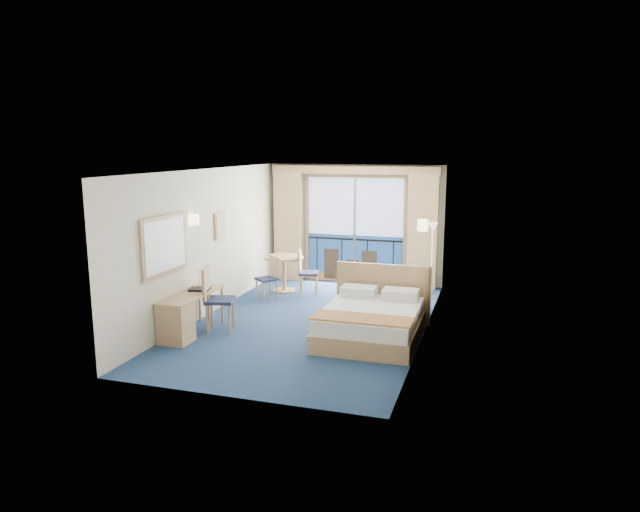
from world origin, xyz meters
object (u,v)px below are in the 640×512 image
at_px(bed, 372,321).
at_px(nightstand, 417,306).
at_px(floor_lamp, 433,241).
at_px(round_table, 284,265).
at_px(armchair, 395,289).
at_px(desk_chair, 214,295).
at_px(table_chair_b, 270,275).
at_px(desk, 179,318).
at_px(table_chair_a, 305,269).

xyz_separation_m(bed, nightstand, (0.57, 1.19, -0.04)).
relative_size(floor_lamp, round_table, 1.83).
height_order(armchair, floor_lamp, floor_lamp).
distance_m(desk_chair, round_table, 2.85).
bearing_deg(round_table, table_chair_b, -95.25).
relative_size(desk, table_chair_a, 1.53).
bearing_deg(desk_chair, desk, 139.47).
xyz_separation_m(floor_lamp, desk_chair, (-3.29, -3.26, -0.57)).
bearing_deg(bed, armchair, 88.23).
distance_m(floor_lamp, round_table, 3.19).
bearing_deg(table_chair_a, floor_lamp, -93.66).
bearing_deg(floor_lamp, nightstand, -92.20).
height_order(nightstand, armchair, armchair).
bearing_deg(nightstand, bed, -115.61).
relative_size(desk, table_chair_b, 1.65).
height_order(floor_lamp, desk_chair, floor_lamp).
bearing_deg(floor_lamp, bed, -102.44).
distance_m(nightstand, desk, 4.16).
relative_size(nightstand, desk, 0.36).
height_order(nightstand, desk, desk).
bearing_deg(armchair, desk_chair, 16.63).
height_order(bed, armchair, bed).
distance_m(nightstand, round_table, 3.31).
bearing_deg(floor_lamp, table_chair_b, -161.36).
bearing_deg(nightstand, floor_lamp, 87.80).
distance_m(bed, round_table, 3.50).
height_order(desk_chair, table_chair_b, desk_chair).
height_order(armchair, table_chair_a, table_chair_a).
relative_size(armchair, desk, 0.59).
relative_size(bed, armchair, 2.31).
height_order(desk, table_chair_a, table_chair_a).
xyz_separation_m(nightstand, round_table, (-3.04, 1.28, 0.33)).
distance_m(nightstand, desk_chair, 3.60).
height_order(floor_lamp, table_chair_a, floor_lamp).
bearing_deg(desk_chair, armchair, -66.58).
height_order(table_chair_a, table_chair_b, table_chair_a).
distance_m(armchair, table_chair_a, 2.09).
bearing_deg(armchair, table_chair_a, -37.89).
bearing_deg(table_chair_b, armchair, 38.59).
relative_size(bed, table_chair_a, 2.11).
bearing_deg(floor_lamp, desk, -132.56).
xyz_separation_m(table_chair_a, table_chair_b, (-0.57, -0.57, -0.04)).
distance_m(table_chair_a, table_chair_b, 0.81).
xyz_separation_m(armchair, floor_lamp, (0.58, 1.05, 0.79)).
height_order(bed, round_table, bed).
distance_m(armchair, desk_chair, 3.50).
xyz_separation_m(desk, desk_chair, (0.30, 0.65, 0.24)).
distance_m(bed, floor_lamp, 3.09).
height_order(nightstand, floor_lamp, floor_lamp).
height_order(desk, desk_chair, desk_chair).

